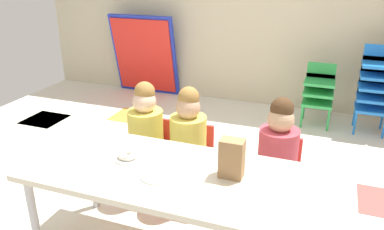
# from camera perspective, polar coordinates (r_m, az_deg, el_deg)

# --- Properties ---
(ground_plane) EXTENTS (6.11, 4.74, 0.02)m
(ground_plane) POSITION_cam_1_polar(r_m,az_deg,el_deg) (3.05, 1.45, -12.54)
(ground_plane) COLOR silver
(craft_table) EXTENTS (1.68, 0.72, 0.62)m
(craft_table) POSITION_cam_1_polar(r_m,az_deg,el_deg) (2.20, -2.92, -9.58)
(craft_table) COLOR beige
(craft_table) RESTS_ON ground_plane
(seated_child_near_camera) EXTENTS (0.32, 0.31, 0.92)m
(seated_child_near_camera) POSITION_cam_1_polar(r_m,az_deg,el_deg) (2.86, -6.82, -2.21)
(seated_child_near_camera) COLOR red
(seated_child_near_camera) RESTS_ON ground_plane
(seated_child_middle_seat) EXTENTS (0.34, 0.34, 0.92)m
(seated_child_middle_seat) POSITION_cam_1_polar(r_m,az_deg,el_deg) (2.73, -0.50, -3.23)
(seated_child_middle_seat) COLOR red
(seated_child_middle_seat) RESTS_ON ground_plane
(seated_child_far_right) EXTENTS (0.32, 0.32, 0.92)m
(seated_child_far_right) POSITION_cam_1_polar(r_m,az_deg,el_deg) (2.60, 12.67, -5.21)
(seated_child_far_right) COLOR red
(seated_child_far_right) RESTS_ON ground_plane
(kid_chair_green_stack) EXTENTS (0.32, 0.30, 0.68)m
(kid_chair_green_stack) POSITION_cam_1_polar(r_m,az_deg,el_deg) (4.45, 18.33, 3.52)
(kid_chair_green_stack) COLOR green
(kid_chair_green_stack) RESTS_ON ground_plane
(kid_chair_blue_stack) EXTENTS (0.32, 0.30, 0.92)m
(kid_chair_blue_stack) POSITION_cam_1_polar(r_m,az_deg,el_deg) (4.44, 25.54, 4.07)
(kid_chair_blue_stack) COLOR blue
(kid_chair_blue_stack) RESTS_ON ground_plane
(folded_activity_table) EXTENTS (0.90, 0.29, 1.09)m
(folded_activity_table) POSITION_cam_1_polar(r_m,az_deg,el_deg) (5.26, -7.07, 8.79)
(folded_activity_table) COLOR #1E33BF
(folded_activity_table) RESTS_ON ground_plane
(paper_bag_brown) EXTENTS (0.13, 0.09, 0.22)m
(paper_bag_brown) POSITION_cam_1_polar(r_m,az_deg,el_deg) (2.08, 5.93, -6.44)
(paper_bag_brown) COLOR #9E754C
(paper_bag_brown) RESTS_ON craft_table
(paper_plate_near_edge) EXTENTS (0.18, 0.18, 0.01)m
(paper_plate_near_edge) POSITION_cam_1_polar(r_m,az_deg,el_deg) (2.34, -9.45, -6.28)
(paper_plate_near_edge) COLOR white
(paper_plate_near_edge) RESTS_ON craft_table
(paper_plate_center_table) EXTENTS (0.18, 0.18, 0.01)m
(paper_plate_center_table) POSITION_cam_1_polar(r_m,az_deg,el_deg) (2.13, -5.28, -8.98)
(paper_plate_center_table) COLOR white
(paper_plate_center_table) RESTS_ON craft_table
(donut_powdered_on_plate) EXTENTS (0.12, 0.12, 0.04)m
(donut_powdered_on_plate) POSITION_cam_1_polar(r_m,az_deg,el_deg) (2.33, -9.48, -5.80)
(donut_powdered_on_plate) COLOR white
(donut_powdered_on_plate) RESTS_ON craft_table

